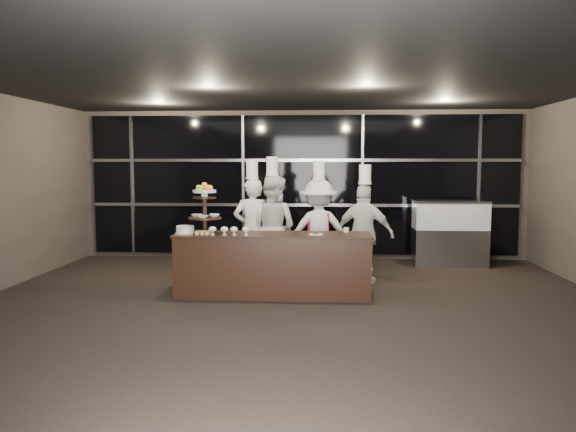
# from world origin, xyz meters

# --- Properties ---
(room) EXTENTS (10.00, 10.00, 10.00)m
(room) POSITION_xyz_m (0.00, 0.00, 1.50)
(room) COLOR black
(room) RESTS_ON ground
(window_wall) EXTENTS (8.60, 0.10, 2.80)m
(window_wall) POSITION_xyz_m (0.00, 4.94, 1.50)
(window_wall) COLOR black
(window_wall) RESTS_ON ground
(buffet_counter) EXTENTS (2.84, 0.74, 0.92)m
(buffet_counter) POSITION_xyz_m (-0.31, 1.65, 0.47)
(buffet_counter) COLOR black
(buffet_counter) RESTS_ON ground
(display_stand) EXTENTS (0.48, 0.48, 0.74)m
(display_stand) POSITION_xyz_m (-1.31, 1.65, 1.34)
(display_stand) COLOR black
(display_stand) RESTS_ON buffet_counter
(compotes) EXTENTS (0.59, 0.11, 0.12)m
(compotes) POSITION_xyz_m (-0.92, 1.43, 1.00)
(compotes) COLOR silver
(compotes) RESTS_ON buffet_counter
(layer_cake) EXTENTS (0.30, 0.30, 0.11)m
(layer_cake) POSITION_xyz_m (-1.59, 1.60, 0.97)
(layer_cake) COLOR white
(layer_cake) RESTS_ON buffet_counter
(pastry_squares) EXTENTS (0.20, 0.13, 0.05)m
(pastry_squares) POSITION_xyz_m (-1.31, 1.49, 0.95)
(pastry_squares) COLOR tan
(pastry_squares) RESTS_ON buffet_counter
(small_plate) EXTENTS (0.20, 0.20, 0.05)m
(small_plate) POSITION_xyz_m (0.31, 1.55, 0.94)
(small_plate) COLOR white
(small_plate) RESTS_ON buffet_counter
(chef_cup) EXTENTS (0.08, 0.08, 0.07)m
(chef_cup) POSITION_xyz_m (0.76, 1.90, 0.96)
(chef_cup) COLOR white
(chef_cup) RESTS_ON buffet_counter
(display_case) EXTENTS (1.37, 0.60, 1.24)m
(display_case) POSITION_xyz_m (2.82, 4.30, 0.69)
(display_case) COLOR #A5A5AA
(display_case) RESTS_ON ground
(chef_a) EXTENTS (0.69, 0.52, 1.99)m
(chef_a) POSITION_xyz_m (-0.74, 2.70, 0.87)
(chef_a) COLOR silver
(chef_a) RESTS_ON ground
(chef_b) EXTENTS (1.05, 0.96, 2.05)m
(chef_b) POSITION_xyz_m (-0.42, 2.78, 0.89)
(chef_b) COLOR silver
(chef_b) RESTS_ON ground
(chef_c) EXTENTS (1.15, 0.75, 1.97)m
(chef_c) POSITION_xyz_m (0.34, 2.67, 0.85)
(chef_c) COLOR silver
(chef_c) RESTS_ON ground
(chef_d) EXTENTS (1.03, 0.68, 1.92)m
(chef_d) POSITION_xyz_m (1.07, 2.53, 0.83)
(chef_d) COLOR silver
(chef_d) RESTS_ON ground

